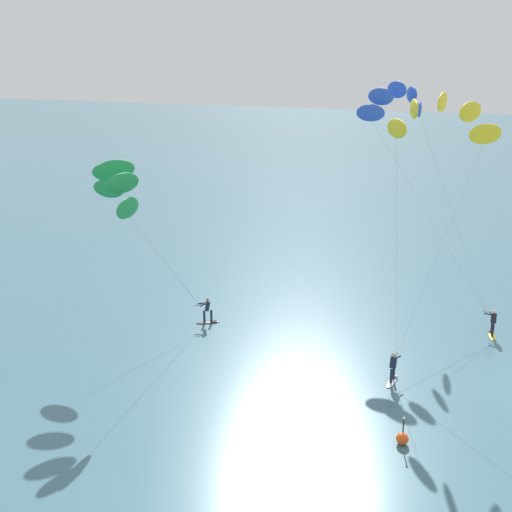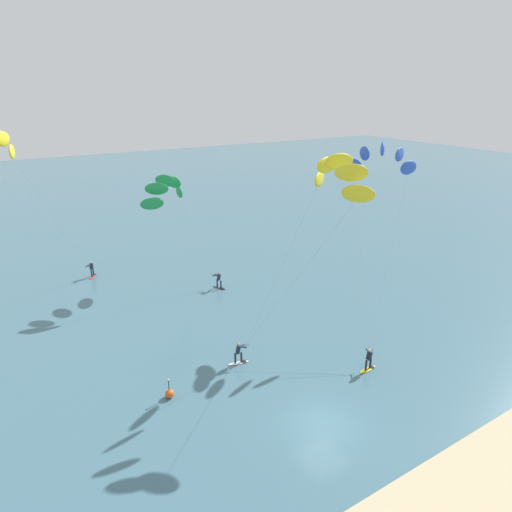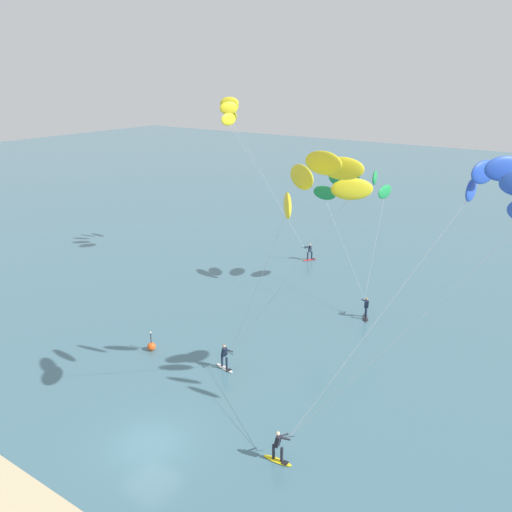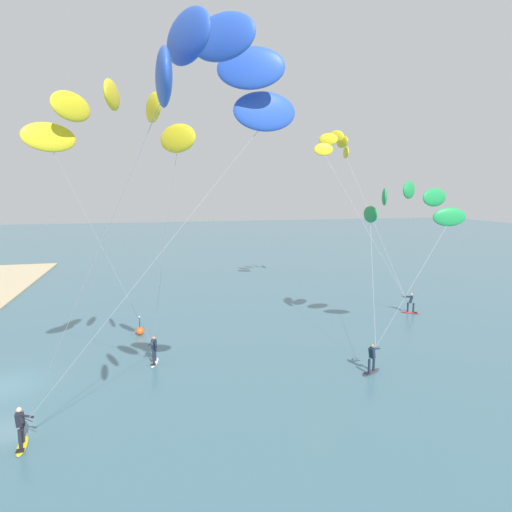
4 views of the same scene
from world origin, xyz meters
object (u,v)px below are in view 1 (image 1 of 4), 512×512
at_px(marker_buoy, 402,438).
at_px(kitesurfer_far_out, 120,189).
at_px(kitesurfer_nearshore, 400,109).
at_px(kitesurfer_mid_water, 440,125).

bearing_deg(marker_buoy, kitesurfer_far_out, 68.25).
relative_size(kitesurfer_nearshore, kitesurfer_mid_water, 1.00).
xyz_separation_m(kitesurfer_far_out, marker_buoy, (-6.58, -16.50, -8.73)).
distance_m(kitesurfer_mid_water, kitesurfer_far_out, 17.95).
bearing_deg(marker_buoy, kitesurfer_mid_water, -1.04).
height_order(kitesurfer_far_out, marker_buoy, kitesurfer_far_out).
bearing_deg(kitesurfer_mid_water, marker_buoy, 178.96).
xyz_separation_m(kitesurfer_nearshore, marker_buoy, (-19.20, -2.51, -12.18)).
relative_size(kitesurfer_mid_water, kitesurfer_far_out, 1.33).
xyz_separation_m(kitesurfer_nearshore, kitesurfer_mid_water, (-7.05, -2.73, -0.04)).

